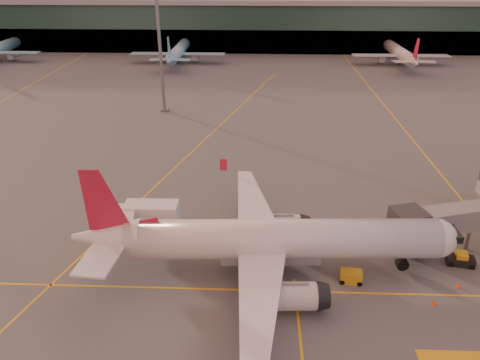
{
  "coord_description": "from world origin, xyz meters",
  "views": [
    {
      "loc": [
        0.81,
        -33.68,
        31.4
      ],
      "look_at": [
        -1.37,
        20.91,
        5.0
      ],
      "focal_mm": 35.0,
      "sensor_mm": 36.0,
      "label": 1
    }
  ],
  "objects_px": {
    "main_airplane": "(269,241)",
    "catering_truck": "(153,219)",
    "gpu_cart": "(351,277)",
    "pushback_tug": "(461,260)"
  },
  "relations": [
    {
      "from": "catering_truck",
      "to": "pushback_tug",
      "type": "height_order",
      "value": "catering_truck"
    },
    {
      "from": "catering_truck",
      "to": "pushback_tug",
      "type": "bearing_deg",
      "value": -6.67
    },
    {
      "from": "main_airplane",
      "to": "catering_truck",
      "type": "relative_size",
      "value": 6.47
    },
    {
      "from": "main_airplane",
      "to": "catering_truck",
      "type": "height_order",
      "value": "main_airplane"
    },
    {
      "from": "main_airplane",
      "to": "gpu_cart",
      "type": "distance_m",
      "value": 9.51
    },
    {
      "from": "gpu_cart",
      "to": "pushback_tug",
      "type": "relative_size",
      "value": 0.77
    },
    {
      "from": "main_airplane",
      "to": "pushback_tug",
      "type": "bearing_deg",
      "value": 3.06
    },
    {
      "from": "main_airplane",
      "to": "gpu_cart",
      "type": "xyz_separation_m",
      "value": [
        8.78,
        -1.47,
        -3.35
      ]
    },
    {
      "from": "main_airplane",
      "to": "pushback_tug",
      "type": "relative_size",
      "value": 12.82
    },
    {
      "from": "catering_truck",
      "to": "gpu_cart",
      "type": "height_order",
      "value": "catering_truck"
    }
  ]
}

